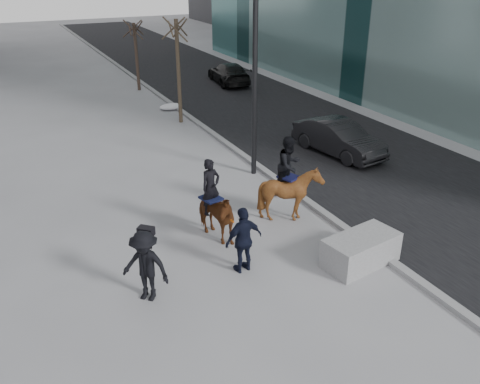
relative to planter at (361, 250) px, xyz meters
name	(u,v)px	position (x,y,z in m)	size (l,w,h in m)	color
ground	(260,261)	(-2.27, 1.21, -0.40)	(120.00, 120.00, 0.00)	gray
road	(291,123)	(4.73, 11.21, -0.39)	(8.00, 90.00, 0.01)	black
curb	(214,134)	(0.73, 11.21, -0.34)	(0.25, 90.00, 0.12)	gray
planter	(361,250)	(0.00, 0.00, 0.00)	(1.98, 0.99, 0.79)	#949497
car_near	(338,138)	(4.29, 6.87, 0.28)	(1.43, 4.10, 1.35)	black
car_far	(229,73)	(5.66, 20.17, 0.24)	(1.78, 4.37, 1.27)	black
tree_near	(178,67)	(0.13, 13.76, 2.23)	(1.20, 1.20, 5.26)	#3A2C22
tree_far	(136,54)	(0.13, 20.98, 1.73)	(1.20, 1.20, 4.25)	#3D2F24
mounted_left	(213,211)	(-2.88, 2.84, 0.47)	(1.22, 1.95, 2.33)	#4C2C0F
mounted_right	(290,187)	(-0.35, 2.94, 0.64)	(1.80, 1.90, 2.57)	#4A230E
feeder	(244,240)	(-2.83, 1.05, 0.48)	(1.07, 0.91, 1.75)	black
camera_crew	(145,266)	(-5.35, 0.98, 0.49)	(1.27, 1.26, 1.75)	black
lamppost	(256,32)	(0.33, 6.53, 4.60)	(0.25, 0.90, 9.09)	black
snow_piles	(208,133)	(0.43, 11.17, -0.25)	(1.20, 12.20, 0.31)	white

